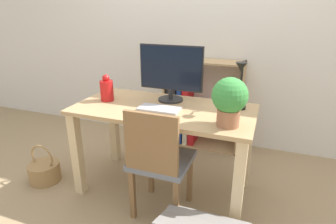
{
  "coord_description": "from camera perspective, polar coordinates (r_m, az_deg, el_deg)",
  "views": [
    {
      "loc": [
        0.73,
        -1.85,
        1.44
      ],
      "look_at": [
        0.0,
        0.1,
        0.65
      ],
      "focal_mm": 30.0,
      "sensor_mm": 36.0,
      "label": 1
    }
  ],
  "objects": [
    {
      "name": "ground_plane",
      "position": [
        2.45,
        -0.85,
        -15.17
      ],
      "size": [
        10.0,
        10.0,
        0.0
      ],
      "primitive_type": "plane",
      "color": "#997F5B"
    },
    {
      "name": "desk",
      "position": [
        2.16,
        -0.93,
        -2.44
      ],
      "size": [
        1.35,
        0.67,
        0.72
      ],
      "color": "tan",
      "rests_on": "ground_plane"
    },
    {
      "name": "desk_lamp",
      "position": [
        2.05,
        14.5,
        6.04
      ],
      "size": [
        0.1,
        0.19,
        0.36
      ],
      "color": "black",
      "rests_on": "desk"
    },
    {
      "name": "vase",
      "position": [
        2.3,
        -12.3,
        4.52
      ],
      "size": [
        0.1,
        0.1,
        0.21
      ],
      "color": "red",
      "rests_on": "desk"
    },
    {
      "name": "monitor",
      "position": [
        2.21,
        0.58,
        8.41
      ],
      "size": [
        0.52,
        0.2,
        0.44
      ],
      "color": "#232326",
      "rests_on": "desk"
    },
    {
      "name": "potted_plant",
      "position": [
        1.77,
        12.39,
        2.54
      ],
      "size": [
        0.22,
        0.22,
        0.31
      ],
      "color": "#9E6647",
      "rests_on": "desk"
    },
    {
      "name": "wall_back",
      "position": [
        3.01,
        6.8,
        17.95
      ],
      "size": [
        8.0,
        0.05,
        2.6
      ],
      "color": "silver",
      "rests_on": "ground_plane"
    },
    {
      "name": "chair",
      "position": [
        1.95,
        -1.89,
        -9.59
      ],
      "size": [
        0.4,
        0.4,
        0.84
      ],
      "rotation": [
        0.0,
        0.0,
        -0.09
      ],
      "color": "slate",
      "rests_on": "ground_plane"
    },
    {
      "name": "bookshelf",
      "position": [
        3.03,
        4.25,
        1.15
      ],
      "size": [
        0.8,
        0.28,
        0.93
      ],
      "color": "tan",
      "rests_on": "ground_plane"
    },
    {
      "name": "basket",
      "position": [
        2.72,
        -23.82,
        -10.9
      ],
      "size": [
        0.26,
        0.26,
        0.34
      ],
      "color": "#997547",
      "rests_on": "ground_plane"
    },
    {
      "name": "keyboard",
      "position": [
        2.06,
        -1.81,
        0.66
      ],
      "size": [
        0.31,
        0.15,
        0.02
      ],
      "color": "#B2B2B7",
      "rests_on": "desk"
    }
  ]
}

